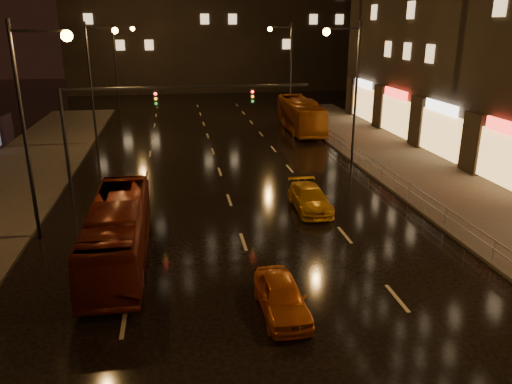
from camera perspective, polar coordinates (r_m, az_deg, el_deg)
ground at (r=33.01m, az=-3.84°, el=1.36°), size 140.00×140.00×0.00m
sidewalk_right at (r=32.55m, az=21.48°, el=-0.04°), size 7.00×70.00×0.15m
traffic_signal at (r=31.87m, az=-13.23°, el=9.05°), size 15.31×0.32×6.20m
railing_right at (r=33.38m, az=14.20°, el=2.63°), size 0.05×56.00×1.00m
bus_red at (r=22.15m, az=-15.49°, el=-4.42°), size 2.27×9.67×2.69m
bus_curb at (r=48.61m, az=5.08°, el=8.77°), size 2.84×11.01×3.05m
taxi_near at (r=17.97m, az=2.97°, el=-11.85°), size 1.63×3.88×1.31m
taxi_far at (r=27.66m, az=6.18°, el=-0.74°), size 1.87×4.48×1.29m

